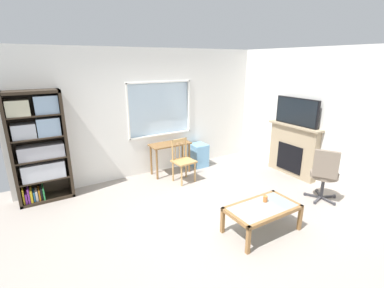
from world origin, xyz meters
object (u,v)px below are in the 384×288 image
Objects in this scene: fireplace at (293,150)px; coffee_table at (262,210)px; desk_under_window at (170,149)px; sippy_cup at (265,199)px; wooden_chair at (183,160)px; bookshelf at (39,145)px; office_chair at (325,173)px; tv at (297,112)px; plastic_drawer_unit at (199,155)px.

coffee_table is (-2.15, -1.23, -0.22)m from fireplace.
desk_under_window is 10.02× the size of sippy_cup.
bookshelf is at bearing 166.27° from wooden_chair.
office_chair is (1.76, -2.58, -0.02)m from desk_under_window.
fireplace is 0.86m from tv.
tv is at bearing 30.12° from coffee_table.
fireplace is at bearing -32.48° from desk_under_window.
tv reaches higher than fireplace.
wooden_chair is 0.71× the size of fireplace.
bookshelf reaches higher than wooden_chair.
fireplace reaches higher than sippy_cup.
bookshelf is 1.99× the size of office_chair.
wooden_chair is at bearing -86.55° from desk_under_window.
bookshelf is 2.68m from wooden_chair.
wooden_chair is at bearing 97.00° from sippy_cup.
desk_under_window is 3.13m from office_chair.
sippy_cup is at bearing -150.11° from tv.
bookshelf is 3.65× the size of plastic_drawer_unit.
bookshelf reaches higher than tv.
coffee_table is (-0.64, -2.74, 0.08)m from plastic_drawer_unit.
tv is at bearing -45.45° from plastic_drawer_unit.
tv is at bearing -32.69° from desk_under_window.
fireplace reaches higher than desk_under_window.
wooden_chair is 1.65× the size of plastic_drawer_unit.
fireplace is at bearing 29.91° from coffee_table.
office_chair is at bearing -32.19° from bookshelf.
bookshelf is 1.93× the size of tv.
office_chair is (0.98, -2.63, 0.28)m from plastic_drawer_unit.
desk_under_window is 2.71m from coffee_table.
plastic_drawer_unit is at bearing 3.63° from desk_under_window.
coffee_table is at bearing -149.88° from tv.
tv is at bearing 29.89° from sippy_cup.
fireplace is 14.00× the size of sippy_cup.
fireplace is (2.29, -1.46, -0.01)m from desk_under_window.
wooden_chair is at bearing 157.32° from fireplace.
tv is (4.78, -1.57, 0.39)m from bookshelf.
bookshelf reaches higher than fireplace.
desk_under_window is 0.85m from plastic_drawer_unit.
desk_under_window is 1.65× the size of plastic_drawer_unit.
fireplace is at bearing -22.68° from wooden_chair.
desk_under_window is at bearing 96.30° from sippy_cup.
office_chair is (-0.53, -1.12, -0.02)m from fireplace.
desk_under_window is at bearing 147.52° from fireplace.
coffee_table is (0.11, -2.18, -0.11)m from wooden_chair.
office_chair is (4.27, -2.69, -0.49)m from bookshelf.
fireplace is (1.50, -1.51, 0.30)m from plastic_drawer_unit.
desk_under_window is 0.83× the size of coffee_table.
wooden_chair is 2.10m from sippy_cup.
wooden_chair reaches higher than desk_under_window.
bookshelf is 2.21× the size of desk_under_window.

